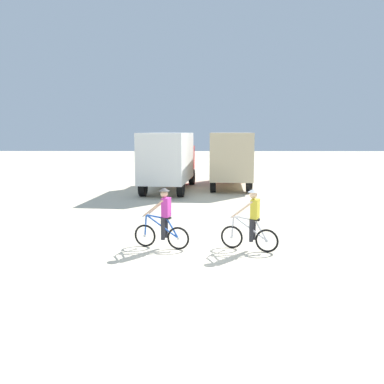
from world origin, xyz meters
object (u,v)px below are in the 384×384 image
object	(u,v)px
box_truck_white_box	(169,158)
cyclist_cowboy_hat	(251,222)
box_truck_tan_camper	(230,157)
cyclist_orange_shirt	(163,220)

from	to	relation	value
box_truck_white_box	cyclist_cowboy_hat	size ratio (longest dim) A/B	3.83
box_truck_tan_camper	box_truck_white_box	bearing A→B (deg)	-157.47
cyclist_orange_shirt	box_truck_tan_camper	bearing A→B (deg)	76.97
box_truck_white_box	cyclist_cowboy_hat	bearing A→B (deg)	-75.36
box_truck_white_box	cyclist_cowboy_hat	xyz separation A→B (m)	(3.16, -12.10, -1.03)
box_truck_white_box	box_truck_tan_camper	world-z (taller)	same
cyclist_cowboy_hat	box_truck_white_box	bearing A→B (deg)	104.64
box_truck_tan_camper	cyclist_cowboy_hat	bearing A→B (deg)	-92.30
box_truck_tan_camper	cyclist_orange_shirt	world-z (taller)	box_truck_tan_camper
box_truck_white_box	cyclist_orange_shirt	world-z (taller)	box_truck_white_box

